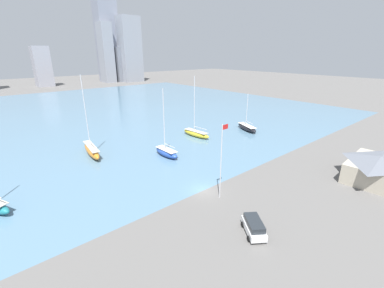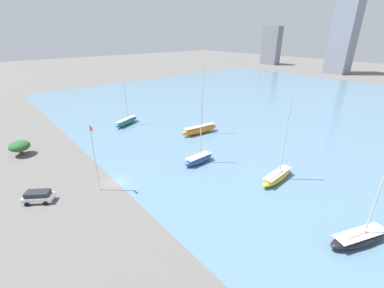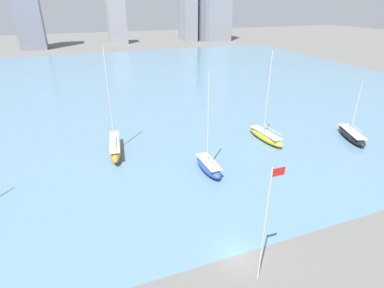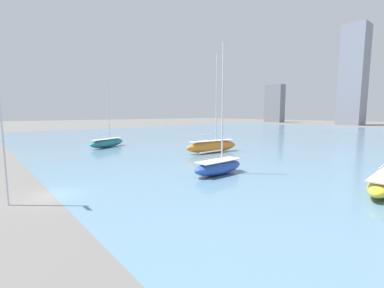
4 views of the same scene
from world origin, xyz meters
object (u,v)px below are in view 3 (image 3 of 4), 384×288
at_px(flag_pole, 266,224).
at_px(sailboat_black, 352,135).
at_px(sailboat_yellow, 266,136).
at_px(sailboat_orange, 115,146).
at_px(sailboat_blue, 209,166).

xyz_separation_m(flag_pole, sailboat_black, (32.62, 20.51, -5.52)).
distance_m(flag_pole, sailboat_yellow, 31.46).
bearing_deg(flag_pole, sailboat_black, 32.17).
distance_m(sailboat_orange, sailboat_black, 42.49).
distance_m(sailboat_orange, sailboat_yellow, 26.63).
height_order(sailboat_black, sailboat_blue, sailboat_blue).
bearing_deg(flag_pole, sailboat_yellow, 55.65).
height_order(sailboat_orange, sailboat_yellow, sailboat_orange).
bearing_deg(sailboat_yellow, sailboat_orange, 165.66).
bearing_deg(sailboat_blue, sailboat_orange, 136.69).
relative_size(flag_pole, sailboat_blue, 0.81).
bearing_deg(sailboat_black, sailboat_yellow, -177.38).
distance_m(sailboat_black, sailboat_yellow, 15.96).
bearing_deg(sailboat_blue, flag_pole, -100.92).
height_order(sailboat_orange, sailboat_black, sailboat_orange).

